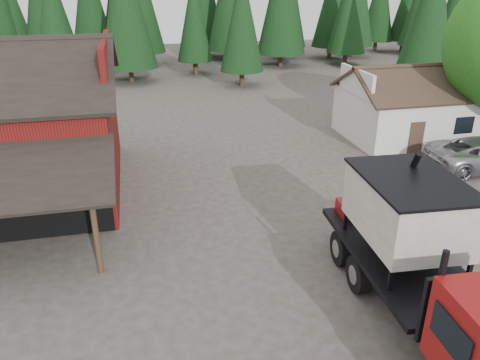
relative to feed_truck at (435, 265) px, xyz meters
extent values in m
plane|color=#433C35|center=(-3.79, 2.97, -2.21)|extent=(120.00, 120.00, 0.00)
cube|color=maroon|center=(-8.79, 12.97, 3.79)|extent=(0.25, 7.00, 2.00)
cylinder|color=#382619|center=(-9.39, 5.07, -0.81)|extent=(0.20, 0.20, 2.80)
cube|color=silver|center=(9.21, 15.97, -0.71)|extent=(8.00, 6.00, 3.00)
cube|color=#38281E|center=(9.21, 14.47, 1.54)|extent=(8.60, 3.42, 1.80)
cube|color=#38281E|center=(9.21, 17.47, 1.54)|extent=(8.60, 3.42, 1.80)
cube|color=silver|center=(5.21, 15.97, 1.54)|extent=(0.20, 4.20, 1.50)
cube|color=silver|center=(13.21, 15.97, 1.54)|extent=(0.20, 4.20, 1.50)
cube|color=#38281E|center=(7.71, 12.95, -1.21)|extent=(0.90, 0.06, 2.00)
cube|color=black|center=(10.71, 12.95, -0.61)|extent=(1.20, 0.06, 1.00)
cylinder|color=#382619|center=(2.21, 32.97, -1.41)|extent=(0.44, 0.44, 1.60)
cone|color=black|center=(2.21, 32.97, 3.69)|extent=(3.96, 3.96, 9.00)
cylinder|color=#382619|center=(18.21, 28.97, -1.41)|extent=(0.44, 0.44, 1.60)
cone|color=black|center=(18.21, 28.97, 4.69)|extent=(4.84, 4.84, 11.00)
cylinder|color=#382619|center=(-7.79, 36.97, -1.41)|extent=(0.44, 0.44, 1.60)
cone|color=black|center=(-7.79, 36.97, 5.19)|extent=(5.28, 5.28, 12.00)
cylinder|color=black|center=(-1.08, 2.10, -1.58)|extent=(0.48, 1.28, 1.26)
cylinder|color=black|center=(1.32, 1.95, -1.58)|extent=(0.48, 1.28, 1.26)
cylinder|color=black|center=(-0.97, 3.70, -1.58)|extent=(0.48, 1.28, 1.26)
cylinder|color=black|center=(1.43, 3.55, -1.58)|extent=(0.48, 1.28, 1.26)
cube|color=black|center=(0.00, 0.20, -1.12)|extent=(1.89, 9.91, 0.46)
cylinder|color=black|center=(-1.28, -1.84, 0.77)|extent=(0.17, 0.17, 2.06)
cube|color=black|center=(-0.12, -1.80, 0.08)|extent=(2.81, 0.32, 1.83)
cube|color=black|center=(0.11, 1.80, -0.81)|extent=(3.34, 6.82, 0.18)
cube|color=silver|center=(0.11, 1.80, 0.88)|extent=(2.87, 3.94, 1.83)
cone|color=silver|center=(0.11, 1.80, -0.26)|extent=(2.68, 2.68, 0.80)
cube|color=black|center=(0.11, 1.80, 1.82)|extent=(2.99, 4.06, 0.09)
cylinder|color=black|center=(0.90, 3.35, 0.77)|extent=(1.01, 2.47, 3.50)
cube|color=maroon|center=(-0.40, 4.58, -0.49)|extent=(0.74, 0.96, 0.52)
camera|label=1|loc=(-7.71, -9.40, 7.42)|focal=35.00mm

